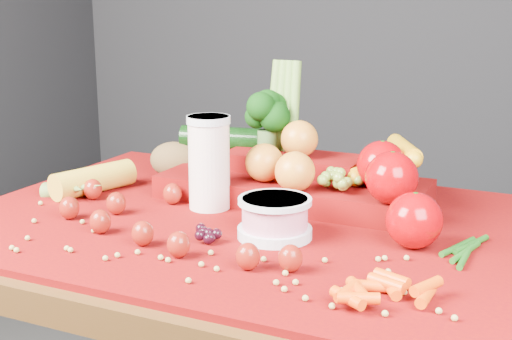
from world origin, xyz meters
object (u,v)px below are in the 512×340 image
at_px(table, 251,274).
at_px(produce_mound, 311,172).
at_px(yogurt_bowl, 275,216).
at_px(milk_glass, 209,159).

bearing_deg(table, produce_mound, 68.52).
height_order(table, yogurt_bowl, yogurt_bowl).
height_order(milk_glass, produce_mound, produce_mound).
height_order(table, milk_glass, milk_glass).
bearing_deg(produce_mound, yogurt_bowl, -84.87).
xyz_separation_m(milk_glass, produce_mound, (0.16, 0.12, -0.03)).
bearing_deg(milk_glass, produce_mound, 36.01).
distance_m(table, produce_mound, 0.23).
distance_m(milk_glass, yogurt_bowl, 0.22).
relative_size(table, yogurt_bowl, 8.70).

